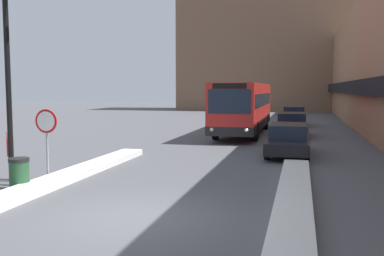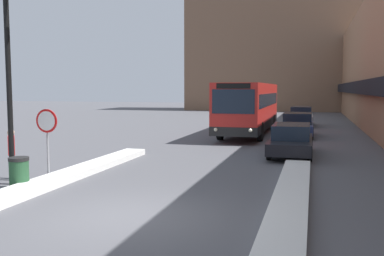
{
  "view_description": "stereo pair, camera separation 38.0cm",
  "coord_description": "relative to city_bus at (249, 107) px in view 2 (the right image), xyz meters",
  "views": [
    {
      "loc": [
        3.73,
        -8.98,
        2.95
      ],
      "look_at": [
        0.13,
        5.12,
        1.62
      ],
      "focal_mm": 40.0,
      "sensor_mm": 36.0,
      "label": 1
    },
    {
      "loc": [
        4.1,
        -8.88,
        2.95
      ],
      "look_at": [
        0.13,
        5.12,
        1.62
      ],
      "focal_mm": 40.0,
      "sensor_mm": 36.0,
      "label": 2
    }
  ],
  "objects": [
    {
      "name": "ground_plane",
      "position": [
        -0.12,
        -18.9,
        -1.79
      ],
      "size": [
        160.0,
        160.0,
        0.0
      ],
      "primitive_type": "plane",
      "color": "#515156"
    },
    {
      "name": "building_backdrop_far",
      "position": [
        -0.12,
        32.6,
        6.98
      ],
      "size": [
        26.0,
        8.0,
        17.54
      ],
      "color": "brown",
      "rests_on": "ground_plane"
    },
    {
      "name": "snow_bank_left",
      "position": [
        -3.72,
        -15.23,
        -1.67
      ],
      "size": [
        0.9,
        10.5,
        0.24
      ],
      "color": "silver",
      "rests_on": "ground_plane"
    },
    {
      "name": "snow_bank_right",
      "position": [
        3.48,
        -16.64,
        -1.67
      ],
      "size": [
        0.9,
        10.82,
        0.24
      ],
      "color": "silver",
      "rests_on": "ground_plane"
    },
    {
      "name": "city_bus",
      "position": [
        0.0,
        0.0,
        0.0
      ],
      "size": [
        2.58,
        12.0,
        3.28
      ],
      "color": "red",
      "rests_on": "ground_plane"
    },
    {
      "name": "parked_car_front",
      "position": [
        3.08,
        -8.41,
        -1.08
      ],
      "size": [
        1.83,
        4.88,
        1.39
      ],
      "color": "black",
      "rests_on": "ground_plane"
    },
    {
      "name": "parked_car_middle",
      "position": [
        3.08,
        -0.57,
        -1.05
      ],
      "size": [
        1.94,
        4.45,
        1.47
      ],
      "color": "navy",
      "rests_on": "ground_plane"
    },
    {
      "name": "parked_car_back",
      "position": [
        3.08,
        7.41,
        -1.03
      ],
      "size": [
        1.83,
        4.69,
        1.54
      ],
      "color": "#B7B7BC",
      "rests_on": "ground_plane"
    },
    {
      "name": "stop_sign",
      "position": [
        -4.23,
        -15.91,
        -0.11
      ],
      "size": [
        0.76,
        0.08,
        2.31
      ],
      "color": "gray",
      "rests_on": "ground_plane"
    },
    {
      "name": "street_lamp",
      "position": [
        -4.65,
        -16.74,
        2.17
      ],
      "size": [
        1.46,
        0.36,
        6.39
      ],
      "color": "black",
      "rests_on": "ground_plane"
    },
    {
      "name": "pedestrian",
      "position": [
        -5.43,
        -16.13,
        -0.79
      ],
      "size": [
        0.43,
        0.47,
        1.65
      ],
      "rotation": [
        0.0,
        0.0,
        -0.9
      ],
      "color": "#232328",
      "rests_on": "ground_plane"
    },
    {
      "name": "trash_bin",
      "position": [
        -4.3,
        -17.24,
        -1.31
      ],
      "size": [
        0.59,
        0.59,
        0.95
      ],
      "color": "#234C2D",
      "rests_on": "ground_plane"
    }
  ]
}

